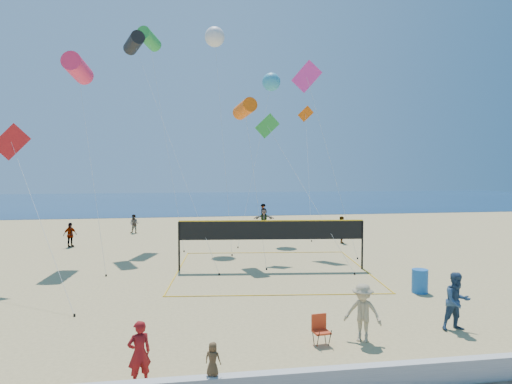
{
  "coord_description": "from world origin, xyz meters",
  "views": [
    {
      "loc": [
        -2.13,
        -13.19,
        5.36
      ],
      "look_at": [
        0.31,
        2.0,
        4.55
      ],
      "focal_mm": 32.0,
      "sensor_mm": 36.0,
      "label": 1
    }
  ],
  "objects": [
    {
      "name": "kite_2",
      "position": [
        1.51,
        13.62,
        8.84
      ],
      "size": [
        1.35,
        4.6,
        9.42
      ],
      "rotation": [
        0.0,
        0.0,
        0.21
      ],
      "color": "#ED5A0A",
      "rests_on": "ground"
    },
    {
      "name": "woman",
      "position": [
        -3.23,
        -1.9,
        0.81
      ],
      "size": [
        0.7,
        0.59,
        1.62
      ],
      "primitive_type": "imported",
      "rotation": [
        0.0,
        0.0,
        3.54
      ],
      "color": "maroon",
      "rests_on": "ground"
    },
    {
      "name": "toddler",
      "position": [
        -1.49,
        -2.94,
        0.99
      ],
      "size": [
        0.44,
        0.38,
        0.77
      ],
      "primitive_type": "imported",
      "rotation": [
        0.0,
        0.0,
        2.74
      ],
      "color": "brown",
      "rests_on": "seawall"
    },
    {
      "name": "far_person_1",
      "position": [
        4.79,
        25.55,
        0.95
      ],
      "size": [
        1.84,
        0.84,
        1.91
      ],
      "primitive_type": "imported",
      "rotation": [
        0.0,
        0.0,
        -0.16
      ],
      "color": "gray",
      "rests_on": "ground"
    },
    {
      "name": "kite_3",
      "position": [
        -9.82,
        9.37,
        6.26
      ],
      "size": [
        4.9,
        6.0,
        7.45
      ],
      "rotation": [
        0.0,
        0.0,
        0.17
      ],
      "color": "red",
      "rests_on": "ground"
    },
    {
      "name": "kite_5",
      "position": [
        6.11,
        16.27,
        10.99
      ],
      "size": [
        2.93,
        4.93,
        12.49
      ],
      "rotation": [
        0.0,
        0.0,
        -0.38
      ],
      "color": "#E9329F",
      "rests_on": "ground"
    },
    {
      "name": "bystander_a",
      "position": [
        6.78,
        0.39,
        0.96
      ],
      "size": [
        0.96,
        0.76,
        1.92
      ],
      "primitive_type": "imported",
      "rotation": [
        0.0,
        0.0,
        0.03
      ],
      "color": "navy",
      "rests_on": "ground"
    },
    {
      "name": "volleyball_net",
      "position": [
        2.44,
        10.13,
        1.83
      ],
      "size": [
        10.9,
        10.77,
        2.64
      ],
      "rotation": [
        0.0,
        0.0,
        -0.11
      ],
      "color": "black",
      "rests_on": "ground"
    },
    {
      "name": "seawall",
      "position": [
        0.0,
        -3.0,
        0.3
      ],
      "size": [
        32.0,
        0.3,
        0.6
      ],
      "primitive_type": "cube",
      "color": "silver",
      "rests_on": "ground"
    },
    {
      "name": "kite_0",
      "position": [
        -8.19,
        15.3,
        11.22
      ],
      "size": [
        2.99,
        6.74,
        11.96
      ],
      "rotation": [
        0.0,
        0.0,
        -0.09
      ],
      "color": "#FF2857",
      "rests_on": "ground"
    },
    {
      "name": "ground",
      "position": [
        0.0,
        0.0,
        0.0
      ],
      "size": [
        120.0,
        120.0,
        0.0
      ],
      "primitive_type": "plane",
      "color": "tan",
      "rests_on": "ground"
    },
    {
      "name": "far_person_3",
      "position": [
        -6.12,
        25.21,
        0.77
      ],
      "size": [
        0.89,
        0.78,
        1.55
      ],
      "primitive_type": "imported",
      "rotation": [
        0.0,
        0.0,
        -0.29
      ],
      "color": "gray",
      "rests_on": "ground"
    },
    {
      "name": "kite_6",
      "position": [
        0.22,
        20.21,
        14.8
      ],
      "size": [
        1.58,
        6.76,
        15.53
      ],
      "rotation": [
        0.0,
        0.0,
        0.1
      ],
      "color": "silver",
      "rests_on": "ground"
    },
    {
      "name": "kite_7",
      "position": [
        4.64,
        21.55,
        11.97
      ],
      "size": [
        4.11,
        5.55,
        12.68
      ],
      "rotation": [
        0.0,
        0.0,
        -0.38
      ],
      "color": "#3297BE",
      "rests_on": "ground"
    },
    {
      "name": "far_person_2",
      "position": [
        9.08,
        17.78,
        0.96
      ],
      "size": [
        0.51,
        0.73,
        1.92
      ],
      "primitive_type": "imported",
      "rotation": [
        0.0,
        0.0,
        1.5
      ],
      "color": "gray",
      "rests_on": "ground"
    },
    {
      "name": "ocean",
      "position": [
        0.0,
        62.0,
        0.01
      ],
      "size": [
        140.0,
        50.0,
        0.03
      ],
      "primitive_type": "cube",
      "color": "navy",
      "rests_on": "ground"
    },
    {
      "name": "far_person_4",
      "position": [
        6.14,
        33.6,
        0.82
      ],
      "size": [
        0.81,
        1.16,
        1.64
      ],
      "primitive_type": "imported",
      "rotation": [
        0.0,
        0.0,
        1.36
      ],
      "color": "gray",
      "rests_on": "ground"
    },
    {
      "name": "kite_8",
      "position": [
        -4.48,
        21.5,
        14.79
      ],
      "size": [
        3.27,
        6.8,
        15.46
      ],
      "rotation": [
        0.0,
        0.0,
        -0.32
      ],
      "color": "green",
      "rests_on": "ground"
    },
    {
      "name": "kite_4",
      "position": [
        3.19,
        13.88,
        7.43
      ],
      "size": [
        4.2,
        6.02,
        8.7
      ],
      "rotation": [
        0.0,
        0.0,
        0.19
      ],
      "color": "green",
      "rests_on": "ground"
    },
    {
      "name": "camp_chair",
      "position": [
        1.97,
        -0.04,
        0.5
      ],
      "size": [
        0.54,
        0.65,
        1.0
      ],
      "rotation": [
        0.0,
        0.0,
        0.13
      ],
      "color": "red",
      "rests_on": "ground"
    },
    {
      "name": "bystander_b",
      "position": [
        3.33,
        -0.03,
        0.9
      ],
      "size": [
        1.33,
        1.2,
        1.79
      ],
      "primitive_type": "imported",
      "rotation": [
        0.0,
        0.0,
        -0.59
      ],
      "color": "tan",
      "rests_on": "ground"
    },
    {
      "name": "trash_barrel",
      "position": [
        7.9,
        4.8,
        0.51
      ],
      "size": [
        0.77,
        0.77,
        1.01
      ],
      "primitive_type": "cylinder",
      "rotation": [
        0.0,
        0.0,
        0.16
      ],
      "color": "#1A5BAD",
      "rests_on": "ground"
    },
    {
      "name": "kite_9",
      "position": [
        8.32,
        24.85,
        9.26
      ],
      "size": [
        2.06,
        6.74,
        10.77
      ],
      "rotation": [
        0.0,
        0.0,
        0.14
      ],
      "color": "#ED5A0A",
      "rests_on": "ground"
    },
    {
      "name": "kite_1",
      "position": [
        -5.29,
        18.7,
        13.72
      ],
      "size": [
        5.79,
        10.59,
        14.35
      ],
      "rotation": [
        0.0,
        0.0,
        0.36
      ],
      "color": "black",
      "rests_on": "ground"
    },
    {
      "name": "far_person_0",
      "position": [
        -9.73,
        19.13,
        0.83
      ],
      "size": [
        0.98,
        0.98,
        1.67
      ],
      "primitive_type": "imported",
      "rotation": [
        0.0,
        0.0,
        0.79
      ],
      "color": "gray",
      "rests_on": "ground"
    }
  ]
}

